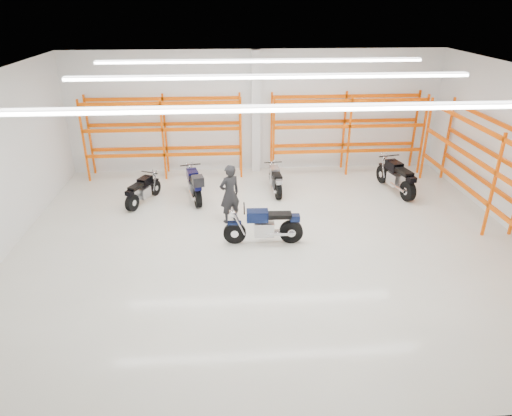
{
  "coord_description": "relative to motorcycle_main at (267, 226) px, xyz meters",
  "views": [
    {
      "loc": [
        -1.16,
        -11.01,
        6.2
      ],
      "look_at": [
        -0.36,
        0.5,
        0.83
      ],
      "focal_mm": 32.0,
      "sensor_mm": 36.0,
      "label": 1
    }
  ],
  "objects": [
    {
      "name": "motorcycle_back_c",
      "position": [
        0.62,
        3.53,
        -0.07
      ],
      "size": [
        0.63,
        1.9,
        0.93
      ],
      "color": "black",
      "rests_on": "ground"
    },
    {
      "name": "ground",
      "position": [
        0.1,
        0.0,
        -0.5
      ],
      "size": [
        14.0,
        14.0,
        0.0
      ],
      "primitive_type": "plane",
      "color": "beige",
      "rests_on": "ground"
    },
    {
      "name": "motorcycle_back_a",
      "position": [
        -3.82,
        2.88,
        -0.07
      ],
      "size": [
        0.95,
        1.76,
        0.93
      ],
      "color": "black",
      "rests_on": "ground"
    },
    {
      "name": "standing_man",
      "position": [
        -0.98,
        1.37,
        0.4
      ],
      "size": [
        0.79,
        0.69,
        1.81
      ],
      "primitive_type": "imported",
      "rotation": [
        0.0,
        0.0,
        3.63
      ],
      "color": "black",
      "rests_on": "ground"
    },
    {
      "name": "pallet_racking_back_right",
      "position": [
        3.5,
        5.48,
        1.28
      ],
      "size": [
        5.67,
        0.87,
        3.0
      ],
      "color": "#FA4700",
      "rests_on": "ground"
    },
    {
      "name": "structural_column",
      "position": [
        0.1,
        5.82,
        1.75
      ],
      "size": [
        0.32,
        0.32,
        4.5
      ],
      "primitive_type": "cube",
      "color": "white",
      "rests_on": "ground"
    },
    {
      "name": "room_shell",
      "position": [
        0.1,
        0.03,
        2.78
      ],
      "size": [
        14.02,
        12.02,
        4.51
      ],
      "color": "white",
      "rests_on": "ground"
    },
    {
      "name": "motorcycle_main",
      "position": [
        0.0,
        0.0,
        0.0
      ],
      "size": [
        2.19,
        0.73,
        1.08
      ],
      "color": "black",
      "rests_on": "ground"
    },
    {
      "name": "pallet_racking_side",
      "position": [
        6.58,
        0.0,
        1.31
      ],
      "size": [
        0.87,
        9.07,
        3.0
      ],
      "color": "#FA4700",
      "rests_on": "ground"
    },
    {
      "name": "pallet_racking_back_left",
      "position": [
        -3.3,
        5.48,
        1.28
      ],
      "size": [
        5.67,
        0.87,
        3.0
      ],
      "color": "#FA4700",
      "rests_on": "ground"
    },
    {
      "name": "motorcycle_back_d",
      "position": [
        4.78,
        3.23,
        0.03
      ],
      "size": [
        0.82,
        2.31,
        1.14
      ],
      "color": "black",
      "rests_on": "ground"
    },
    {
      "name": "motorcycle_back_b",
      "position": [
        -2.12,
        3.04,
        0.03
      ],
      "size": [
        0.87,
        2.17,
        1.12
      ],
      "color": "black",
      "rests_on": "ground"
    }
  ]
}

